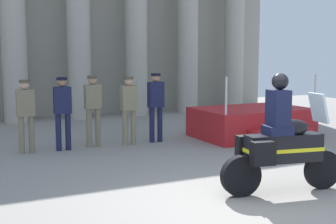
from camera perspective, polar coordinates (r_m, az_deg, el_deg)
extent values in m
plane|color=gray|center=(6.61, 11.02, -11.95)|extent=(28.00, 28.00, 0.00)
cube|color=#A49F91|center=(16.66, -12.42, 12.52)|extent=(16.52, 0.30, 7.50)
cylinder|color=#B2AD9E|center=(15.26, -19.36, 10.41)|extent=(0.80, 0.80, 6.24)
cylinder|color=#B2AD9E|center=(15.65, -11.50, 10.58)|extent=(0.80, 0.80, 6.24)
cylinder|color=#B2AD9E|center=(16.30, -4.14, 10.56)|extent=(0.80, 0.80, 6.24)
cylinder|color=#B2AD9E|center=(17.19, 2.56, 10.39)|extent=(0.80, 0.80, 6.24)
cylinder|color=#B2AD9E|center=(18.28, 8.51, 10.13)|extent=(0.80, 0.80, 6.24)
cube|color=#B21E23|center=(12.08, 10.63, -1.32)|extent=(2.92, 1.94, 0.78)
cube|color=#B21E23|center=(11.17, 14.31, -3.13)|extent=(1.61, 0.50, 0.39)
cylinder|color=silver|center=(10.48, 7.51, 2.08)|extent=(0.05, 0.05, 0.90)
cylinder|color=silver|center=(12.20, 18.46, 2.49)|extent=(0.05, 0.05, 0.90)
cylinder|color=#7A7056|center=(10.33, -18.39, -2.85)|extent=(0.13, 0.13, 0.84)
cylinder|color=#7A7056|center=(10.36, -17.18, -2.77)|extent=(0.13, 0.13, 0.84)
cube|color=#7A7056|center=(10.25, -17.94, 1.13)|extent=(0.38, 0.22, 0.59)
sphere|color=tan|center=(10.22, -18.02, 3.36)|extent=(0.21, 0.21, 0.21)
cylinder|color=#494334|center=(10.21, -18.04, 3.80)|extent=(0.24, 0.24, 0.06)
cylinder|color=#191E42|center=(10.41, -13.95, -2.56)|extent=(0.13, 0.13, 0.86)
cylinder|color=#191E42|center=(10.46, -12.77, -2.49)|extent=(0.13, 0.13, 0.86)
cube|color=#191E42|center=(10.34, -13.48, 1.50)|extent=(0.38, 0.22, 0.61)
sphere|color=#997056|center=(10.31, -13.54, 3.78)|extent=(0.21, 0.21, 0.21)
cylinder|color=black|center=(10.31, -13.56, 4.21)|extent=(0.24, 0.24, 0.06)
cylinder|color=#7A7056|center=(10.67, -10.17, -2.06)|extent=(0.13, 0.13, 0.92)
cylinder|color=#7A7056|center=(10.72, -9.04, -1.99)|extent=(0.13, 0.13, 0.92)
cube|color=#7A7056|center=(10.60, -9.69, 1.96)|extent=(0.38, 0.22, 0.57)
sphere|color=tan|center=(10.57, -9.73, 4.06)|extent=(0.21, 0.21, 0.21)
cylinder|color=#494334|center=(10.57, -9.74, 4.49)|extent=(0.24, 0.24, 0.06)
cylinder|color=#847A5B|center=(10.79, -5.57, -2.05)|extent=(0.13, 0.13, 0.86)
cylinder|color=#847A5B|center=(10.87, -4.48, -1.97)|extent=(0.13, 0.13, 0.86)
cube|color=#847A5B|center=(10.74, -5.07, 1.83)|extent=(0.38, 0.22, 0.60)
sphere|color=tan|center=(10.71, -5.09, 3.98)|extent=(0.21, 0.21, 0.21)
cylinder|color=#4F4937|center=(10.70, -5.10, 4.40)|extent=(0.24, 0.24, 0.06)
cylinder|color=#191E42|center=(11.11, -2.09, -1.68)|extent=(0.13, 0.13, 0.89)
cylinder|color=#191E42|center=(11.19, -1.06, -1.60)|extent=(0.13, 0.13, 0.89)
cube|color=#191E42|center=(11.06, -1.58, 2.26)|extent=(0.38, 0.22, 0.64)
sphere|color=tan|center=(11.03, -1.59, 4.45)|extent=(0.21, 0.21, 0.21)
cylinder|color=black|center=(11.03, -1.59, 4.86)|extent=(0.24, 0.24, 0.06)
cylinder|color=black|center=(7.68, 19.32, -7.03)|extent=(0.65, 0.21, 0.64)
cylinder|color=black|center=(6.97, 9.39, -8.16)|extent=(0.65, 0.25, 0.64)
cube|color=black|center=(7.21, 14.70, -4.52)|extent=(1.28, 0.53, 0.44)
ellipsoid|color=black|center=(7.23, 15.81, -1.94)|extent=(0.57, 0.41, 0.26)
cube|color=yellow|center=(7.21, 14.70, -4.67)|extent=(1.30, 0.54, 0.06)
cube|color=silver|center=(7.43, 18.86, 0.52)|extent=(0.22, 0.42, 0.47)
cube|color=black|center=(7.20, 10.21, -4.40)|extent=(0.39, 0.24, 0.36)
cube|color=black|center=(6.74, 12.13, -5.23)|extent=(0.39, 0.24, 0.36)
cube|color=#141938|center=(7.09, 13.94, -2.29)|extent=(0.45, 0.40, 0.14)
cube|color=#141938|center=(7.05, 14.03, 0.52)|extent=(0.32, 0.40, 0.56)
sphere|color=black|center=(7.02, 14.27, 3.85)|extent=(0.26, 0.26, 0.26)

